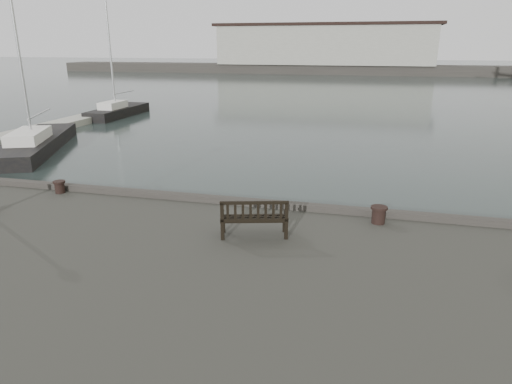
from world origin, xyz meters
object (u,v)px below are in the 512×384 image
bollard_right (379,215)px  yacht_d (118,114)px  yacht_c (36,147)px  bench (254,225)px  bollard_left (60,187)px

bollard_right → yacht_d: bearing=131.9°
yacht_c → yacht_d: bearing=76.9°
bench → bollard_left: bearing=149.3°
bollard_right → yacht_d: yacht_d is taller
bench → yacht_d: yacht_d is taller
bench → bollard_right: bench is taller
bollard_left → bollard_right: bearing=-1.2°
bollard_left → yacht_d: size_ratio=0.04×
bollard_right → yacht_c: size_ratio=0.03×
yacht_c → bollard_right: bearing=-52.6°
yacht_d → bollard_left: bearing=-63.6°
yacht_c → yacht_d: size_ratio=1.37×
bench → yacht_d: (-19.40, 26.62, -1.63)m
bollard_left → yacht_d: bearing=116.7°
bollard_left → yacht_c: size_ratio=0.03×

